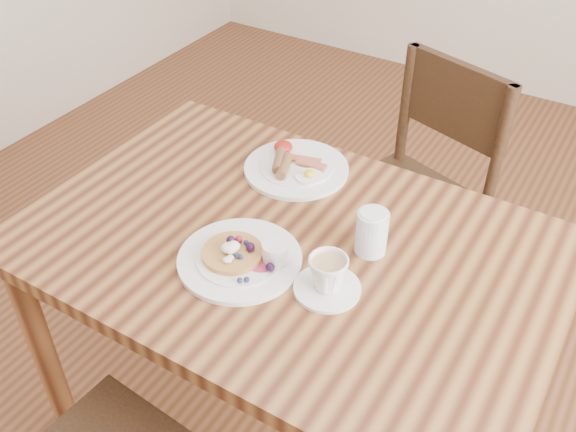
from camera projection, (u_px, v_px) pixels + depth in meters
The scene contains 7 objects.
ground at pixel (288, 431), 1.91m from camera, with size 5.00×5.00×0.00m, color #4F2D16.
dining_table at pixel (288, 272), 1.50m from camera, with size 1.20×0.80×0.75m.
chair_far at pixel (416, 189), 2.03m from camera, with size 0.53×0.53×0.88m.
pancake_plate at pixel (242, 257), 1.38m from camera, with size 0.27×0.27×0.06m.
breakfast_plate at pixel (295, 167), 1.65m from camera, with size 0.27×0.27×0.04m.
teacup_saucer at pixel (328, 276), 1.30m from camera, with size 0.14×0.14×0.08m.
water_glass at pixel (372, 232), 1.38m from camera, with size 0.07×0.07×0.10m, color silver.
Camera 1 is at (0.57, -0.93, 1.69)m, focal length 40.00 mm.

